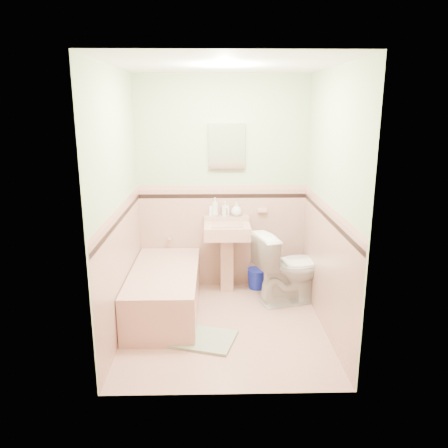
{
  "coord_description": "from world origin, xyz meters",
  "views": [
    {
      "loc": [
        -0.1,
        -4.09,
        2.16
      ],
      "look_at": [
        0.0,
        0.25,
        1.0
      ],
      "focal_mm": 35.81,
      "sensor_mm": 36.0,
      "label": 1
    }
  ],
  "objects_px": {
    "soap_bottle_mid": "(225,209)",
    "toilet": "(291,267)",
    "sink": "(227,259)",
    "bathtub": "(165,293)",
    "bucket": "(257,279)",
    "soap_bottle_right": "(236,209)",
    "shoe": "(179,334)",
    "medicine_cabinet": "(227,147)",
    "soap_bottle_left": "(215,207)"
  },
  "relations": [
    {
      "from": "bucket",
      "to": "medicine_cabinet",
      "type": "bearing_deg",
      "value": 164.43
    },
    {
      "from": "bathtub",
      "to": "toilet",
      "type": "distance_m",
      "value": 1.41
    },
    {
      "from": "sink",
      "to": "soap_bottle_mid",
      "type": "xyz_separation_m",
      "value": [
        -0.02,
        0.18,
        0.56
      ]
    },
    {
      "from": "soap_bottle_mid",
      "to": "medicine_cabinet",
      "type": "bearing_deg",
      "value": 59.62
    },
    {
      "from": "sink",
      "to": "soap_bottle_mid",
      "type": "bearing_deg",
      "value": 95.58
    },
    {
      "from": "medicine_cabinet",
      "to": "soap_bottle_right",
      "type": "xyz_separation_m",
      "value": [
        0.12,
        -0.03,
        -0.73
      ]
    },
    {
      "from": "toilet",
      "to": "bucket",
      "type": "distance_m",
      "value": 0.59
    },
    {
      "from": "soap_bottle_mid",
      "to": "bucket",
      "type": "bearing_deg",
      "value": -10.66
    },
    {
      "from": "bathtub",
      "to": "bucket",
      "type": "bearing_deg",
      "value": 31.32
    },
    {
      "from": "soap_bottle_mid",
      "to": "bucket",
      "type": "distance_m",
      "value": 0.94
    },
    {
      "from": "soap_bottle_left",
      "to": "soap_bottle_right",
      "type": "relative_size",
      "value": 1.35
    },
    {
      "from": "bucket",
      "to": "soap_bottle_right",
      "type": "bearing_deg",
      "value": 163.94
    },
    {
      "from": "soap_bottle_right",
      "to": "toilet",
      "type": "distance_m",
      "value": 0.93
    },
    {
      "from": "soap_bottle_right",
      "to": "soap_bottle_mid",
      "type": "bearing_deg",
      "value": 180.0
    },
    {
      "from": "medicine_cabinet",
      "to": "toilet",
      "type": "relative_size",
      "value": 0.63
    },
    {
      "from": "toilet",
      "to": "shoe",
      "type": "height_order",
      "value": "toilet"
    },
    {
      "from": "bathtub",
      "to": "toilet",
      "type": "relative_size",
      "value": 1.83
    },
    {
      "from": "soap_bottle_mid",
      "to": "bucket",
      "type": "xyz_separation_m",
      "value": [
        0.39,
        -0.07,
        -0.86
      ]
    },
    {
      "from": "bucket",
      "to": "sink",
      "type": "bearing_deg",
      "value": -163.71
    },
    {
      "from": "medicine_cabinet",
      "to": "soap_bottle_mid",
      "type": "relative_size",
      "value": 2.95
    },
    {
      "from": "sink",
      "to": "soap_bottle_mid",
      "type": "relative_size",
      "value": 4.75
    },
    {
      "from": "shoe",
      "to": "bathtub",
      "type": "bearing_deg",
      "value": 90.46
    },
    {
      "from": "soap_bottle_mid",
      "to": "soap_bottle_right",
      "type": "relative_size",
      "value": 1.08
    },
    {
      "from": "shoe",
      "to": "soap_bottle_right",
      "type": "bearing_deg",
      "value": 47.97
    },
    {
      "from": "bucket",
      "to": "soap_bottle_mid",
      "type": "bearing_deg",
      "value": 169.34
    },
    {
      "from": "soap_bottle_left",
      "to": "shoe",
      "type": "height_order",
      "value": "soap_bottle_left"
    },
    {
      "from": "bathtub",
      "to": "medicine_cabinet",
      "type": "relative_size",
      "value": 2.9
    },
    {
      "from": "soap_bottle_right",
      "to": "bucket",
      "type": "xyz_separation_m",
      "value": [
        0.25,
        -0.07,
        -0.85
      ]
    },
    {
      "from": "soap_bottle_right",
      "to": "shoe",
      "type": "xyz_separation_m",
      "value": [
        -0.61,
        -1.3,
        -0.91
      ]
    },
    {
      "from": "medicine_cabinet",
      "to": "soap_bottle_right",
      "type": "bearing_deg",
      "value": -14.51
    },
    {
      "from": "soap_bottle_mid",
      "to": "shoe",
      "type": "height_order",
      "value": "soap_bottle_mid"
    },
    {
      "from": "soap_bottle_right",
      "to": "bucket",
      "type": "relative_size",
      "value": 0.68
    },
    {
      "from": "soap_bottle_mid",
      "to": "toilet",
      "type": "xyz_separation_m",
      "value": [
        0.72,
        -0.47,
        -0.57
      ]
    },
    {
      "from": "bucket",
      "to": "shoe",
      "type": "height_order",
      "value": "bucket"
    },
    {
      "from": "soap_bottle_right",
      "to": "toilet",
      "type": "xyz_separation_m",
      "value": [
        0.59,
        -0.47,
        -0.56
      ]
    },
    {
      "from": "soap_bottle_right",
      "to": "bathtub",
      "type": "bearing_deg",
      "value": -138.26
    },
    {
      "from": "soap_bottle_left",
      "to": "soap_bottle_right",
      "type": "bearing_deg",
      "value": 0.0
    },
    {
      "from": "toilet",
      "to": "shoe",
      "type": "relative_size",
      "value": 5.57
    },
    {
      "from": "sink",
      "to": "soap_bottle_mid",
      "type": "height_order",
      "value": "soap_bottle_mid"
    },
    {
      "from": "bucket",
      "to": "soap_bottle_left",
      "type": "bearing_deg",
      "value": 171.86
    },
    {
      "from": "soap_bottle_left",
      "to": "soap_bottle_right",
      "type": "height_order",
      "value": "soap_bottle_left"
    },
    {
      "from": "bathtub",
      "to": "bucket",
      "type": "xyz_separation_m",
      "value": [
        1.05,
        0.64,
        -0.11
      ]
    },
    {
      "from": "sink",
      "to": "shoe",
      "type": "relative_size",
      "value": 5.66
    },
    {
      "from": "soap_bottle_left",
      "to": "toilet",
      "type": "relative_size",
      "value": 0.27
    },
    {
      "from": "shoe",
      "to": "soap_bottle_left",
      "type": "bearing_deg",
      "value": 57.81
    },
    {
      "from": "bathtub",
      "to": "toilet",
      "type": "height_order",
      "value": "toilet"
    },
    {
      "from": "medicine_cabinet",
      "to": "bucket",
      "type": "distance_m",
      "value": 1.63
    },
    {
      "from": "toilet",
      "to": "bucket",
      "type": "height_order",
      "value": "toilet"
    },
    {
      "from": "sink",
      "to": "soap_bottle_left",
      "type": "distance_m",
      "value": 0.63
    },
    {
      "from": "soap_bottle_right",
      "to": "toilet",
      "type": "height_order",
      "value": "soap_bottle_right"
    }
  ]
}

